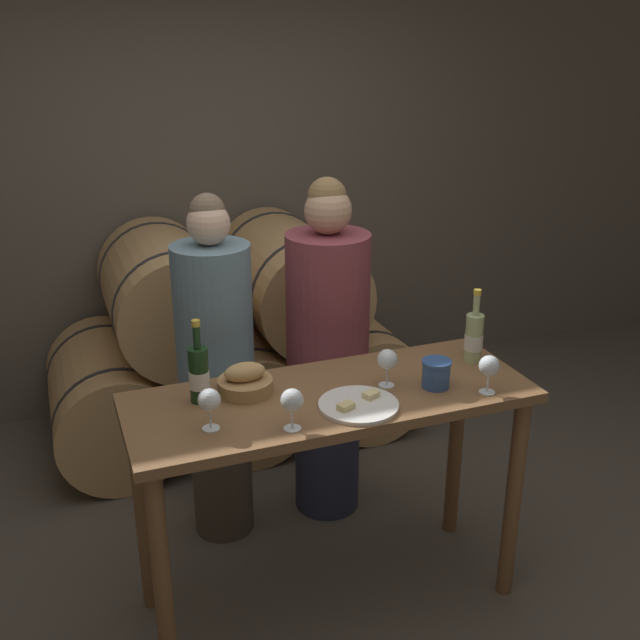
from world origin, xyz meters
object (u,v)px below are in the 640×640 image
at_px(person_left, 217,372).
at_px(bread_basket, 245,381).
at_px(cheese_plate, 358,405).
at_px(blue_crock, 436,372).
at_px(wine_glass_left, 292,401).
at_px(tasting_table, 331,432).
at_px(wine_bottle_red, 199,374).
at_px(wine_bottle_white, 474,337).
at_px(wine_glass_right, 489,367).
at_px(person_right, 327,353).
at_px(wine_glass_far_left, 209,401).
at_px(wine_glass_center, 387,360).

relative_size(person_left, bread_basket, 7.75).
bearing_deg(cheese_plate, bread_basket, 143.61).
relative_size(blue_crock, wine_glass_left, 0.76).
bearing_deg(tasting_table, wine_bottle_red, 166.40).
distance_m(wine_bottle_white, wine_glass_right, 0.29).
distance_m(person_right, wine_bottle_red, 0.89).
xyz_separation_m(wine_bottle_red, wine_glass_left, (0.24, -0.31, -0.00)).
bearing_deg(wine_glass_right, cheese_plate, 172.19).
relative_size(tasting_table, wine_glass_left, 10.21).
xyz_separation_m(person_right, wine_glass_right, (0.31, -0.82, 0.23)).
bearing_deg(person_left, blue_crock, -46.24).
height_order(bread_basket, wine_glass_left, wine_glass_left).
distance_m(bread_basket, cheese_plate, 0.43).
height_order(bread_basket, cheese_plate, bread_basket).
distance_m(wine_bottle_red, blue_crock, 0.88).
xyz_separation_m(wine_glass_far_left, wine_glass_left, (0.26, -0.10, 0.00)).
height_order(wine_bottle_red, wine_glass_center, wine_bottle_red).
height_order(wine_bottle_red, wine_bottle_white, wine_bottle_red).
distance_m(person_left, wine_bottle_white, 1.11).
bearing_deg(bread_basket, cheese_plate, -36.39).
bearing_deg(wine_bottle_white, wine_glass_far_left, -171.44).
bearing_deg(cheese_plate, blue_crock, 7.59).
bearing_deg(wine_bottle_white, tasting_table, -174.05).
bearing_deg(wine_glass_far_left, wine_bottle_red, 86.86).
height_order(person_left, wine_glass_left, person_left).
height_order(tasting_table, person_left, person_left).
bearing_deg(wine_glass_center, wine_glass_far_left, -172.97).
xyz_separation_m(blue_crock, wine_glass_right, (0.16, -0.11, 0.05)).
xyz_separation_m(person_left, wine_glass_center, (0.51, -0.64, 0.24)).
bearing_deg(person_right, tasting_table, -110.28).
bearing_deg(wine_bottle_red, wine_glass_far_left, -93.14).
distance_m(cheese_plate, wine_glass_center, 0.23).
height_order(person_right, blue_crock, person_right).
xyz_separation_m(wine_bottle_red, wine_bottle_white, (1.11, -0.05, -0.00)).
xyz_separation_m(person_right, wine_glass_far_left, (-0.70, -0.72, 0.23)).
bearing_deg(wine_glass_far_left, cheese_plate, -3.42).
xyz_separation_m(wine_bottle_white, bread_basket, (-0.94, 0.06, -0.06)).
distance_m(wine_bottle_white, cheese_plate, 0.63).
height_order(person_right, wine_bottle_white, person_right).
relative_size(tasting_table, blue_crock, 13.42).
xyz_separation_m(cheese_plate, wine_glass_left, (-0.27, -0.07, 0.10)).
bearing_deg(wine_glass_far_left, wine_glass_center, 7.03).
bearing_deg(person_left, wine_glass_right, -44.55).
xyz_separation_m(person_right, blue_crock, (0.16, -0.71, 0.19)).
height_order(bread_basket, wine_glass_right, wine_glass_right).
xyz_separation_m(person_left, wine_bottle_red, (-0.17, -0.51, 0.25)).
xyz_separation_m(wine_bottle_red, cheese_plate, (0.52, -0.24, -0.10)).
bearing_deg(wine_bottle_white, wine_glass_left, -162.78).
bearing_deg(wine_glass_center, wine_glass_right, -29.67).
relative_size(person_left, blue_crock, 14.09).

